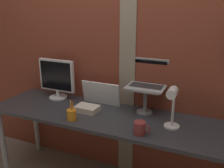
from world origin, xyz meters
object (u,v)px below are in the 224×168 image
at_px(monitor, 57,77).
at_px(whiteboard_panel, 101,93).
at_px(desk_lamp, 172,104).
at_px(laptop, 148,78).
at_px(coffee_mug, 140,128).
at_px(pen_cup, 72,115).

bearing_deg(monitor, whiteboard_panel, 2.61).
bearing_deg(desk_lamp, monitor, 168.80).
height_order(laptop, coffee_mug, laptop).
xyz_separation_m(pen_cup, coffee_mug, (0.58, -0.00, 0.00)).
height_order(monitor, laptop, laptop).
xyz_separation_m(laptop, pen_cup, (-0.50, -0.45, -0.24)).
distance_m(whiteboard_panel, coffee_mug, 0.65).
relative_size(whiteboard_panel, desk_lamp, 1.07).
bearing_deg(desk_lamp, whiteboard_panel, 160.15).
xyz_separation_m(monitor, laptop, (0.91, 0.08, 0.08)).
height_order(monitor, pen_cup, monitor).
distance_m(monitor, pen_cup, 0.58).
height_order(monitor, desk_lamp, monitor).
distance_m(monitor, whiteboard_panel, 0.48).
xyz_separation_m(monitor, pen_cup, (0.40, -0.38, -0.17)).
distance_m(laptop, whiteboard_panel, 0.48).
distance_m(desk_lamp, pen_cup, 0.80).
distance_m(laptop, coffee_mug, 0.52).
bearing_deg(laptop, monitor, -175.23).
distance_m(laptop, desk_lamp, 0.42).
bearing_deg(whiteboard_panel, coffee_mug, -38.04).
height_order(whiteboard_panel, desk_lamp, desk_lamp).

